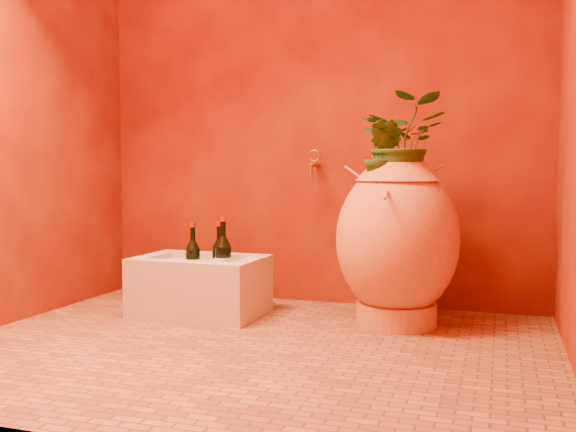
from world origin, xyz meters
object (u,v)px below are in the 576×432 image
(amphora, at_px, (397,239))
(wine_bottle_c, at_px, (219,261))
(stone_basin, at_px, (200,287))
(wine_bottle_a, at_px, (193,262))
(wall_tap, at_px, (314,163))
(wine_bottle_b, at_px, (223,261))

(amphora, distance_m, wine_bottle_c, 0.91)
(stone_basin, height_order, wine_bottle_c, wine_bottle_c)
(wine_bottle_a, bearing_deg, wall_tap, 42.19)
(wine_bottle_c, bearing_deg, wall_tap, 45.06)
(stone_basin, xyz_separation_m, wine_bottle_b, (0.14, -0.03, 0.15))
(wine_bottle_b, distance_m, wall_tap, 0.75)
(stone_basin, xyz_separation_m, wall_tap, (0.48, 0.42, 0.64))
(wine_bottle_b, bearing_deg, wine_bottle_a, -178.46)
(wine_bottle_c, bearing_deg, wine_bottle_b, -51.28)
(amphora, distance_m, stone_basin, 1.03)
(amphora, bearing_deg, wine_bottle_c, -176.48)
(stone_basin, bearing_deg, wall_tap, 41.44)
(wine_bottle_b, bearing_deg, stone_basin, 169.22)
(stone_basin, distance_m, wine_bottle_c, 0.17)
(wall_tap, bearing_deg, wine_bottle_b, -126.78)
(amphora, xyz_separation_m, wine_bottle_b, (-0.85, -0.12, -0.13))
(wine_bottle_b, relative_size, wine_bottle_c, 1.11)
(amphora, xyz_separation_m, wine_bottle_a, (-1.01, -0.12, -0.14))
(amphora, height_order, wine_bottle_b, amphora)
(amphora, distance_m, wine_bottle_a, 1.03)
(wine_bottle_b, relative_size, wall_tap, 2.15)
(amphora, height_order, wine_bottle_c, amphora)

